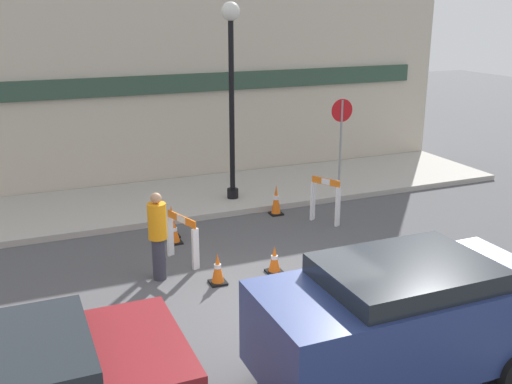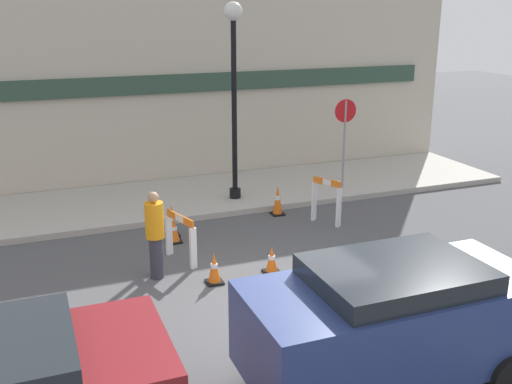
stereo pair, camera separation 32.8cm
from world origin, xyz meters
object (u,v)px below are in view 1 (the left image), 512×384
(stop_sign, at_px, (341,129))
(parked_car_1, at_px, (403,315))
(streetlamp_post, at_px, (231,75))
(person_worker, at_px, (158,234))

(stop_sign, bearing_deg, parked_car_1, 67.42)
(streetlamp_post, xyz_separation_m, stop_sign, (2.95, -0.27, -1.49))
(streetlamp_post, height_order, stop_sign, streetlamp_post)
(streetlamp_post, distance_m, person_worker, 5.16)
(streetlamp_post, bearing_deg, person_worker, -127.77)
(streetlamp_post, xyz_separation_m, parked_car_1, (-0.62, -7.92, -2.28))
(stop_sign, height_order, parked_car_1, stop_sign)
(person_worker, bearing_deg, parked_car_1, -81.10)
(streetlamp_post, bearing_deg, parked_car_1, -94.51)
(stop_sign, xyz_separation_m, person_worker, (-5.77, -3.37, -0.85))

